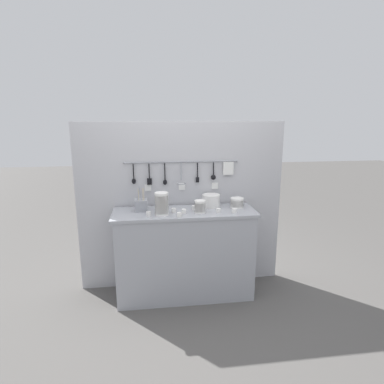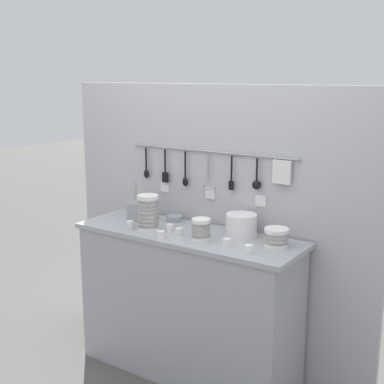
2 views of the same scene
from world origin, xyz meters
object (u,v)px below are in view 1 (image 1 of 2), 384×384
bowl_stack_short_front (200,207)px  steel_mixing_bowl (161,206)px  plate_stack (211,201)px  cutlery_caddy (141,205)px  cup_back_left (234,211)px  cup_front_right (218,210)px  cup_back_right (149,214)px  cup_front_left (194,208)px  cup_beside_plates (184,211)px  bowl_stack_nested_right (162,204)px  bowl_stack_tall_left (237,203)px  cup_by_caddy (179,215)px  cup_centre (174,210)px

bowl_stack_short_front → steel_mixing_bowl: bowl_stack_short_front is taller
plate_stack → cutlery_caddy: bearing=-175.3°
plate_stack → cup_back_left: size_ratio=4.03×
cup_front_right → cup_back_right: 0.71m
plate_stack → cup_back_right: bearing=-159.6°
cutlery_caddy → cup_back_left: (0.94, -0.20, -0.04)m
plate_stack → cup_front_left: plate_stack is taller
cutlery_caddy → cup_beside_plates: (0.43, -0.15, -0.04)m
plate_stack → cup_back_left: plate_stack is taller
plate_stack → cup_back_left: bearing=-53.7°
bowl_stack_short_front → bowl_stack_nested_right: (-0.39, -0.02, 0.05)m
cup_front_right → cup_beside_plates: same height
bowl_stack_tall_left → cup_beside_plates: 0.61m
cup_by_caddy → cup_front_right: bearing=12.8°
cup_by_caddy → cup_beside_plates: bearing=63.4°
cup_beside_plates → cup_back_left: (0.51, -0.05, 0.00)m
bowl_stack_nested_right → cutlery_caddy: cutlery_caddy is taller
cup_by_caddy → cup_back_left: 0.57m
steel_mixing_bowl → cup_back_left: size_ratio=2.29×
cup_front_right → cup_by_caddy: same height
cutlery_caddy → bowl_stack_short_front: bearing=-14.3°
bowl_stack_tall_left → cup_centre: bearing=-172.0°
steel_mixing_bowl → cup_back_right: 0.32m
bowl_stack_tall_left → cup_back_right: size_ratio=2.95×
cutlery_caddy → cup_centre: bearing=-18.3°
plate_stack → bowl_stack_short_front: bearing=-126.1°
cutlery_caddy → cup_beside_plates: bearing=-18.9°
bowl_stack_tall_left → bowl_stack_nested_right: 0.83m
bowl_stack_nested_right → cup_beside_plates: bowl_stack_nested_right is taller
plate_stack → cup_by_caddy: size_ratio=4.03×
bowl_stack_nested_right → cup_back_left: (0.73, -0.03, -0.09)m
bowl_stack_nested_right → cup_by_caddy: bearing=-28.3°
bowl_stack_nested_right → cup_front_right: 0.58m
cup_back_right → cup_beside_plates: (0.35, 0.04, 0.00)m
bowl_stack_tall_left → bowl_stack_nested_right: bowl_stack_nested_right is taller
bowl_stack_short_front → cutlery_caddy: bearing=165.7°
cup_front_left → cup_front_right: bearing=-30.0°
bowl_stack_nested_right → cup_by_caddy: size_ratio=4.83×
bowl_stack_tall_left → plate_stack: (-0.27, 0.07, 0.01)m
bowl_stack_short_front → cup_back_right: (-0.52, -0.04, -0.04)m
bowl_stack_short_front → cup_front_left: size_ratio=2.76×
cutlery_caddy → bowl_stack_tall_left: bearing=-0.7°
bowl_stack_tall_left → cup_front_left: (-0.47, -0.02, -0.03)m
bowl_stack_short_front → plate_stack: (0.16, 0.21, 0.00)m
bowl_stack_short_front → plate_stack: 0.26m
cup_back_right → bowl_stack_short_front: bearing=4.2°
bowl_stack_short_front → cutlery_caddy: cutlery_caddy is taller
cup_beside_plates → cutlery_caddy: bearing=161.1°
bowl_stack_tall_left → steel_mixing_bowl: size_ratio=1.29×
cup_by_caddy → cup_beside_plates: (0.06, 0.11, 0.00)m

